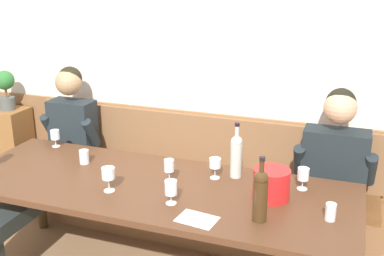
{
  "coord_description": "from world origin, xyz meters",
  "views": [
    {
      "loc": [
        1.11,
        -2.27,
        2.01
      ],
      "look_at": [
        0.14,
        0.44,
        1.03
      ],
      "focal_mm": 43.83,
      "sensor_mm": 36.0,
      "label": 1
    }
  ],
  "objects": [
    {
      "name": "water_tumbler_right",
      "position": [
        1.06,
        0.05,
        0.79
      ],
      "size": [
        0.06,
        0.06,
        0.1
      ],
      "primitive_type": "cylinder",
      "color": "silver",
      "rests_on": "dining_table"
    },
    {
      "name": "water_tumbler_left",
      "position": [
        -0.58,
        0.28,
        0.79
      ],
      "size": [
        0.07,
        0.07,
        0.1
      ],
      "primitive_type": "cylinder",
      "color": "silver",
      "rests_on": "dining_table"
    },
    {
      "name": "tasting_sheet_left_guest",
      "position": [
        0.4,
        -0.18,
        0.74
      ],
      "size": [
        0.23,
        0.18,
        0.0
      ],
      "primitive_type": "cube",
      "rotation": [
        0.0,
        0.0,
        -0.13
      ],
      "color": "white",
      "rests_on": "dining_table"
    },
    {
      "name": "corner_pedestal",
      "position": [
        -1.7,
        0.86,
        0.43
      ],
      "size": [
        0.28,
        0.28,
        0.86
      ],
      "primitive_type": "cube",
      "color": "brown",
      "rests_on": "ground"
    },
    {
      "name": "wine_glass_by_bottle",
      "position": [
        0.09,
        0.18,
        0.85
      ],
      "size": [
        0.06,
        0.06,
        0.16
      ],
      "color": "silver",
      "rests_on": "dining_table"
    },
    {
      "name": "wine_glass_near_bucket",
      "position": [
        0.33,
        0.35,
        0.84
      ],
      "size": [
        0.07,
        0.07,
        0.14
      ],
      "color": "silver",
      "rests_on": "dining_table"
    },
    {
      "name": "wine_bottle_green_tall",
      "position": [
        0.71,
        -0.07,
        0.9
      ],
      "size": [
        0.08,
        0.08,
        0.36
      ],
      "color": "#402A15",
      "rests_on": "dining_table"
    },
    {
      "name": "wood_wainscot_panel",
      "position": [
        0.0,
        1.04,
        0.48
      ],
      "size": [
        6.8,
        0.03,
        0.95
      ],
      "primitive_type": "cube",
      "color": "brown",
      "rests_on": "ground"
    },
    {
      "name": "wine_glass_left_end",
      "position": [
        0.88,
        0.38,
        0.84
      ],
      "size": [
        0.07,
        0.07,
        0.14
      ],
      "color": "silver",
      "rests_on": "dining_table"
    },
    {
      "name": "wall_bench",
      "position": [
        0.0,
        0.83,
        0.28
      ],
      "size": [
        2.79,
        0.42,
        0.94
      ],
      "color": "brown",
      "rests_on": "ground"
    },
    {
      "name": "dining_table",
      "position": [
        0.0,
        0.13,
        0.67
      ],
      "size": [
        2.49,
        0.89,
        0.74
      ],
      "color": "#50301D",
      "rests_on": "ground"
    },
    {
      "name": "person_center_right_seat",
      "position": [
        -1.02,
        0.45,
        0.63
      ],
      "size": [
        0.46,
        1.3,
        1.29
      ],
      "color": "#2E3431",
      "rests_on": "ground"
    },
    {
      "name": "person_center_left_seat",
      "position": [
        1.04,
        0.44,
        0.62
      ],
      "size": [
        0.53,
        1.31,
        1.28
      ],
      "color": "#263435",
      "rests_on": "ground"
    },
    {
      "name": "wine_glass_center_front",
      "position": [
        -0.21,
        -0.04,
        0.85
      ],
      "size": [
        0.08,
        0.08,
        0.15
      ],
      "color": "silver",
      "rests_on": "dining_table"
    },
    {
      "name": "room_wall_back",
      "position": [
        0.0,
        1.09,
        1.4
      ],
      "size": [
        6.8,
        0.08,
        2.8
      ],
      "primitive_type": "cube",
      "color": "silver",
      "rests_on": "ground"
    },
    {
      "name": "wine_bottle_clear_water",
      "position": [
        0.45,
        0.42,
        0.89
      ],
      "size": [
        0.08,
        0.08,
        0.36
      ],
      "color": "#B8C3BA",
      "rests_on": "dining_table"
    },
    {
      "name": "potted_plant",
      "position": [
        -1.7,
        0.86,
        1.06
      ],
      "size": [
        0.16,
        0.16,
        0.34
      ],
      "color": "#4D534F",
      "rests_on": "corner_pedestal"
    },
    {
      "name": "wine_glass_center_rear",
      "position": [
        0.2,
        -0.06,
        0.84
      ],
      "size": [
        0.07,
        0.07,
        0.14
      ],
      "color": "silver",
      "rests_on": "dining_table"
    },
    {
      "name": "wine_glass_mid_left",
      "position": [
        -0.96,
        0.49,
        0.83
      ],
      "size": [
        0.07,
        0.07,
        0.13
      ],
      "color": "silver",
      "rests_on": "dining_table"
    },
    {
      "name": "ice_bucket",
      "position": [
        0.72,
        0.2,
        0.83
      ],
      "size": [
        0.22,
        0.22,
        0.18
      ],
      "primitive_type": "cylinder",
      "color": "red",
      "rests_on": "dining_table"
    }
  ]
}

